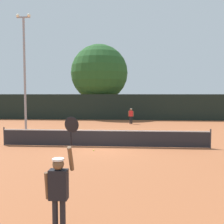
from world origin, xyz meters
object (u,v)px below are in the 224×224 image
object	(u,v)px
large_tree	(99,73)
parked_car_near	(104,109)
light_pole	(25,66)
parked_car_mid	(132,109)
player_serving	(59,186)
player_receiving	(131,115)
tennis_ball	(94,150)

from	to	relation	value
large_tree	parked_car_near	size ratio (longest dim) A/B	2.21
light_pole	parked_car_mid	world-z (taller)	light_pole
player_serving	parked_car_near	world-z (taller)	player_serving
light_pole	parked_car_mid	xyz separation A→B (m)	(8.77, 17.25, -4.52)
light_pole	large_tree	bearing A→B (deg)	70.13
player_receiving	large_tree	distance (m)	9.58
tennis_ball	light_pole	world-z (taller)	light_pole
player_receiving	light_pole	distance (m)	11.07
tennis_ball	large_tree	world-z (taller)	large_tree
parked_car_near	tennis_ball	bearing A→B (deg)	-84.53
player_receiving	tennis_ball	bearing A→B (deg)	81.29
player_serving	large_tree	size ratio (longest dim) A/B	0.27
parked_car_mid	player_serving	bearing A→B (deg)	-86.13
large_tree	parked_car_near	distance (m)	6.41
tennis_ball	large_tree	bearing A→B (deg)	96.16
tennis_ball	parked_car_near	xyz separation A→B (m)	(-2.04, 24.02, 0.74)
tennis_ball	player_receiving	bearing A→B (deg)	81.29
player_receiving	parked_car_mid	bearing A→B (deg)	-90.59
light_pole	parked_car_near	size ratio (longest dim) A/B	2.23
player_serving	tennis_ball	bearing A→B (deg)	93.43
player_receiving	light_pole	world-z (taller)	light_pole
player_receiving	light_pole	size ratio (longest dim) A/B	0.16
light_pole	player_receiving	bearing A→B (deg)	31.86
light_pole	parked_car_near	xyz separation A→B (m)	(4.67, 16.75, -4.52)
player_serving	player_receiving	size ratio (longest dim) A/B	1.64
light_pole	large_tree	world-z (taller)	light_pole
tennis_ball	player_serving	bearing A→B (deg)	-86.57
player_serving	large_tree	distance (m)	28.75
player_serving	tennis_ball	distance (m)	8.45
player_receiving	parked_car_near	world-z (taller)	parked_car_near
light_pole	parked_car_near	world-z (taller)	light_pole
large_tree	light_pole	bearing A→B (deg)	-109.87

